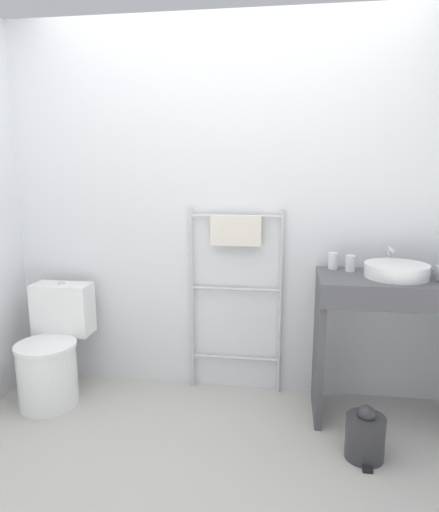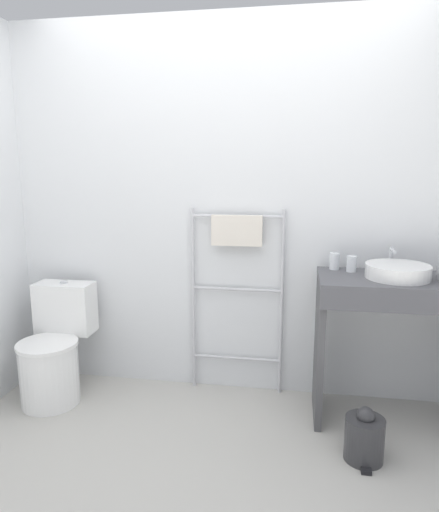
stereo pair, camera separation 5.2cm
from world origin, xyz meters
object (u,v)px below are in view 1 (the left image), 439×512
Objects in this scene: cup_near_edge at (350,263)px; trash_bin at (365,436)px; sink_basin at (397,270)px; cup_near_wall at (333,261)px; towel_radiator at (236,264)px; toilet at (53,353)px.

cup_near_edge reaches higher than trash_bin.
cup_near_wall is (-0.34, 0.18, 0.01)m from sink_basin.
cup_near_edge is 0.97m from trash_bin.
cup_near_wall reaches higher than trash_bin.
cup_near_edge is 0.33× the size of trash_bin.
cup_near_edge is at bearing -8.43° from towel_radiator.
toilet reaches higher than trash_bin.
sink_basin is at bearing -13.85° from towel_radiator.
cup_near_wall is (1.77, 0.24, 0.62)m from toilet.
towel_radiator is at bearing 171.57° from cup_near_edge.
toilet is 2.19m from sink_basin.
cup_near_wall is 1.01m from trash_bin.
cup_near_wall is 0.34× the size of trash_bin.
trash_bin is (0.76, -0.64, -0.76)m from towel_radiator.
cup_near_wall reaches higher than sink_basin.
sink_basin is at bearing 1.62° from toilet.
toilet is at bearing -172.29° from cup_near_wall.
trash_bin is at bearing -40.50° from towel_radiator.
trash_bin is (0.05, -0.54, -0.81)m from cup_near_edge.
toilet is at bearing -178.38° from sink_basin.
towel_radiator reaches higher than cup_near_wall.
trash_bin is at bearing -76.38° from cup_near_wall.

